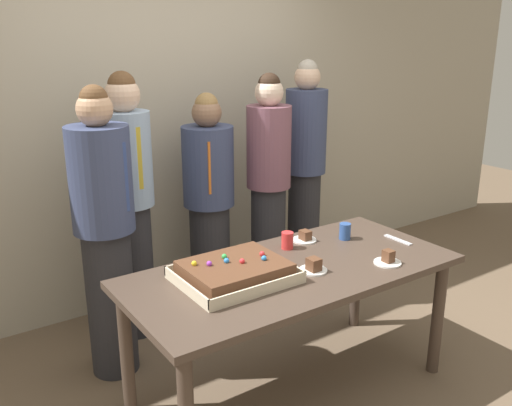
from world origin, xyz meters
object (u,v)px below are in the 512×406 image
at_px(plated_slice_near_left, 313,267).
at_px(cake_server_utensil, 398,240).
at_px(sheet_cake, 235,272).
at_px(plated_slice_near_right, 388,260).
at_px(person_serving_front, 209,203).
at_px(person_green_shirt_behind, 105,232).
at_px(plated_slice_far_left, 305,238).
at_px(person_striped_tie_right, 305,170).
at_px(drink_cup_middle, 287,240).
at_px(party_table, 292,283).
at_px(drink_cup_nearest, 345,231).
at_px(person_far_right_suit, 130,202).
at_px(person_left_edge_reaching, 269,188).

bearing_deg(plated_slice_near_left, cake_server_utensil, 4.83).
height_order(sheet_cake, cake_server_utensil, sheet_cake).
bearing_deg(plated_slice_near_right, person_serving_front, 103.50).
bearing_deg(person_green_shirt_behind, cake_server_utensil, 32.61).
distance_m(plated_slice_far_left, cake_server_utensil, 0.57).
bearing_deg(plated_slice_near_left, person_striped_tie_right, 52.54).
relative_size(drink_cup_middle, person_striped_tie_right, 0.06).
relative_size(party_table, person_serving_front, 1.15).
height_order(drink_cup_nearest, person_striped_tie_right, person_striped_tie_right).
relative_size(drink_cup_nearest, drink_cup_middle, 1.00).
bearing_deg(person_far_right_suit, person_green_shirt_behind, -46.54).
bearing_deg(person_far_right_suit, drink_cup_middle, 28.16).
distance_m(party_table, drink_cup_middle, 0.31).
bearing_deg(sheet_cake, person_serving_front, 66.50).
relative_size(person_serving_front, person_striped_tie_right, 0.89).
bearing_deg(party_table, drink_cup_middle, 58.42).
bearing_deg(drink_cup_nearest, party_table, -163.14).
bearing_deg(party_table, person_serving_front, 83.30).
distance_m(plated_slice_far_left, person_striped_tie_right, 1.12).
distance_m(plated_slice_near_right, person_striped_tie_right, 1.50).
bearing_deg(person_striped_tie_right, person_green_shirt_behind, -27.25).
xyz_separation_m(plated_slice_near_left, drink_cup_nearest, (0.47, 0.26, 0.02)).
height_order(plated_slice_near_left, cake_server_utensil, plated_slice_near_left).
xyz_separation_m(party_table, plated_slice_near_right, (0.46, -0.25, 0.11)).
relative_size(sheet_cake, person_far_right_suit, 0.32).
bearing_deg(person_green_shirt_behind, plated_slice_near_right, 20.51).
bearing_deg(person_serving_front, person_green_shirt_behind, -44.30).
bearing_deg(person_left_edge_reaching, sheet_cake, -0.00).
distance_m(sheet_cake, person_striped_tie_right, 1.74).
bearing_deg(person_left_edge_reaching, plated_slice_near_left, 19.10).
distance_m(plated_slice_near_left, drink_cup_middle, 0.35).
distance_m(plated_slice_near_right, drink_cup_middle, 0.58).
height_order(plated_slice_near_left, drink_cup_middle, drink_cup_middle).
distance_m(sheet_cake, plated_slice_near_left, 0.43).
bearing_deg(person_far_right_suit, cake_server_utensil, 40.63).
bearing_deg(person_far_right_suit, plated_slice_far_left, 35.95).
bearing_deg(drink_cup_nearest, person_green_shirt_behind, 154.43).
height_order(drink_cup_nearest, person_left_edge_reaching, person_left_edge_reaching).
distance_m(plated_slice_near_left, cake_server_utensil, 0.72).
distance_m(plated_slice_near_right, person_left_edge_reaching, 1.25).
xyz_separation_m(plated_slice_near_left, drink_cup_middle, (0.09, 0.34, 0.02)).
relative_size(sheet_cake, person_striped_tie_right, 0.32).
bearing_deg(person_green_shirt_behind, plated_slice_far_left, 35.36).
bearing_deg(person_far_right_suit, person_striped_tie_right, 84.54).
xyz_separation_m(sheet_cake, drink_cup_nearest, (0.87, 0.12, 0.00)).
bearing_deg(plated_slice_near_right, drink_cup_nearest, 81.00).
bearing_deg(plated_slice_near_right, sheet_cake, 159.88).
bearing_deg(person_serving_front, cake_server_utensil, 52.39).
bearing_deg(person_striped_tie_right, plated_slice_near_left, 13.53).
height_order(plated_slice_near_right, cake_server_utensil, plated_slice_near_right).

